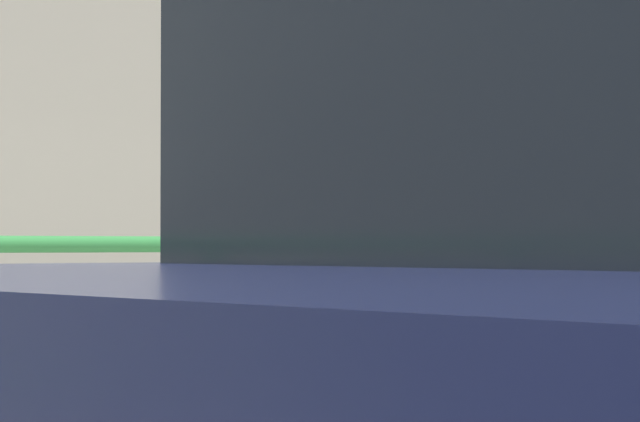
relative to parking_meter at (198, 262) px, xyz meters
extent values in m
cylinder|color=slate|center=(0.00, 0.00, 0.17)|extent=(0.15, 0.15, 0.31)
sphere|color=silver|center=(0.00, 0.00, 0.35)|extent=(0.15, 0.15, 0.15)
cube|color=black|center=(0.00, -0.08, 0.24)|extent=(0.08, 0.01, 0.07)
cube|color=yellow|center=(0.00, -0.08, 0.11)|extent=(0.09, 0.01, 0.09)
cube|color=beige|center=(0.70, -0.02, 0.12)|extent=(0.42, 0.23, 0.60)
sphere|color=brown|center=(0.70, -0.02, 0.53)|extent=(0.22, 0.22, 0.22)
cylinder|color=beige|center=(0.95, -0.03, 0.14)|extent=(0.09, 0.09, 0.57)
cylinder|color=beige|center=(0.44, -0.21, 0.25)|extent=(0.10, 0.48, 0.45)
cylinder|color=#2D7A38|center=(1.91, 2.27, -0.47)|extent=(0.06, 0.06, 1.02)
cylinder|color=#2D7A38|center=(3.62, 2.27, -0.47)|extent=(0.06, 0.06, 1.02)
camera|label=1|loc=(-1.64, -2.52, 0.03)|focal=83.80mm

